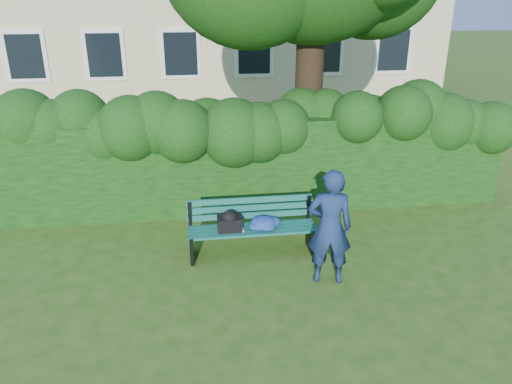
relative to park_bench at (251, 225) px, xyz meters
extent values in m
plane|color=#2F4D14|center=(0.12, -0.30, -0.50)|extent=(80.00, 80.00, 0.00)
cube|color=white|center=(-5.88, 9.68, 1.50)|extent=(1.30, 0.08, 1.60)
cube|color=black|center=(-5.88, 9.64, 1.50)|extent=(1.05, 0.04, 1.35)
cube|color=white|center=(-3.48, 9.68, 1.50)|extent=(1.30, 0.08, 1.60)
cube|color=black|center=(-3.48, 9.64, 1.50)|extent=(1.05, 0.04, 1.35)
cube|color=white|center=(-1.08, 9.68, 1.50)|extent=(1.30, 0.08, 1.60)
cube|color=black|center=(-1.08, 9.64, 1.50)|extent=(1.05, 0.04, 1.35)
cube|color=white|center=(1.32, 9.68, 1.50)|extent=(1.30, 0.08, 1.60)
cube|color=black|center=(1.32, 9.64, 1.50)|extent=(1.05, 0.04, 1.35)
cube|color=white|center=(3.72, 9.68, 1.50)|extent=(1.30, 0.08, 1.60)
cube|color=black|center=(3.72, 9.64, 1.50)|extent=(1.05, 0.04, 1.35)
cube|color=white|center=(6.12, 9.68, 1.50)|extent=(1.30, 0.08, 1.60)
cube|color=black|center=(6.12, 9.64, 1.50)|extent=(1.05, 0.04, 1.35)
cube|color=black|center=(0.12, 1.90, 0.40)|extent=(10.00, 1.00, 1.80)
cylinder|color=black|center=(1.47, 2.51, 1.88)|extent=(0.54, 0.54, 4.76)
cube|color=#0D4345|center=(0.02, -0.22, -0.05)|extent=(2.05, 0.11, 0.04)
cube|color=#0D4345|center=(0.01, -0.10, -0.05)|extent=(2.05, 0.11, 0.04)
cube|color=#0D4345|center=(0.01, 0.02, -0.05)|extent=(2.05, 0.11, 0.04)
cube|color=#0D4345|center=(0.01, 0.14, -0.05)|extent=(2.05, 0.11, 0.04)
cube|color=#0D4345|center=(0.01, 0.22, 0.08)|extent=(2.05, 0.04, 0.10)
cube|color=#0D4345|center=(0.01, 0.23, 0.21)|extent=(2.05, 0.04, 0.10)
cube|color=#0D4345|center=(0.01, 0.24, 0.34)|extent=(2.05, 0.04, 0.10)
cube|color=black|center=(-0.96, -0.05, -0.28)|extent=(0.06, 0.50, 0.44)
cube|color=black|center=(-0.96, 0.21, 0.15)|extent=(0.06, 0.06, 0.45)
cube|color=black|center=(-0.96, -0.10, -0.06)|extent=(0.06, 0.42, 0.05)
cube|color=black|center=(0.99, -0.04, -0.28)|extent=(0.06, 0.50, 0.44)
cube|color=black|center=(0.99, 0.22, 0.15)|extent=(0.06, 0.06, 0.45)
cube|color=black|center=(0.99, -0.09, -0.06)|extent=(0.06, 0.42, 0.05)
cube|color=white|center=(-0.22, -0.10, -0.02)|extent=(0.18, 0.13, 0.02)
cube|color=black|center=(-0.35, -0.05, 0.08)|extent=(0.38, 0.28, 0.22)
imported|color=navy|center=(1.01, -0.97, 0.38)|extent=(0.70, 0.53, 1.76)
camera|label=1|loc=(-0.88, -7.12, 3.57)|focal=35.00mm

